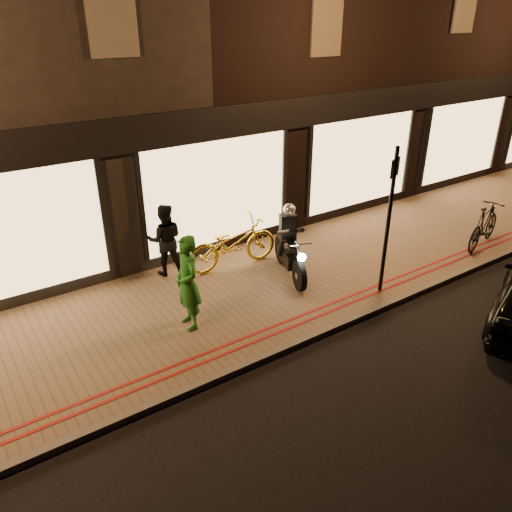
{
  "coord_description": "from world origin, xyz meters",
  "views": [
    {
      "loc": [
        -5.34,
        -5.47,
        5.33
      ],
      "look_at": [
        -0.54,
        1.6,
        1.1
      ],
      "focal_mm": 35.0,
      "sensor_mm": 36.0,
      "label": 1
    }
  ],
  "objects_px": {
    "sign_post": "(389,214)",
    "bicycle_gold": "(232,243)",
    "person_green": "(188,283)",
    "motorcycle": "(290,249)"
  },
  "relations": [
    {
      "from": "person_green",
      "to": "motorcycle",
      "type": "bearing_deg",
      "value": 106.06
    },
    {
      "from": "sign_post",
      "to": "person_green",
      "type": "xyz_separation_m",
      "value": [
        -3.84,
        1.05,
        -0.79
      ]
    },
    {
      "from": "motorcycle",
      "to": "person_green",
      "type": "bearing_deg",
      "value": -148.2
    },
    {
      "from": "sign_post",
      "to": "bicycle_gold",
      "type": "relative_size",
      "value": 1.4
    },
    {
      "from": "sign_post",
      "to": "person_green",
      "type": "height_order",
      "value": "sign_post"
    },
    {
      "from": "bicycle_gold",
      "to": "motorcycle",
      "type": "bearing_deg",
      "value": -136.35
    },
    {
      "from": "bicycle_gold",
      "to": "person_green",
      "type": "bearing_deg",
      "value": 134.33
    },
    {
      "from": "sign_post",
      "to": "bicycle_gold",
      "type": "bearing_deg",
      "value": 126.68
    },
    {
      "from": "motorcycle",
      "to": "sign_post",
      "type": "relative_size",
      "value": 0.62
    },
    {
      "from": "sign_post",
      "to": "person_green",
      "type": "distance_m",
      "value": 4.06
    }
  ]
}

